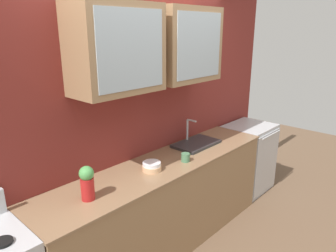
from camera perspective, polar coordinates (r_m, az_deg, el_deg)
ground_plane at (r=3.53m, az=-0.68°, el=-20.54°), size 10.00×10.00×0.00m
back_wall_unit at (r=3.06m, az=-4.82°, el=4.89°), size 4.31×0.48×2.67m
counter at (r=3.26m, az=-0.71°, el=-14.12°), size 2.70×0.60×0.92m
sink_faucet at (r=3.52m, az=5.07°, el=-3.09°), size 0.53×0.32×0.28m
bowl_stack at (r=2.89m, az=-2.96°, el=-7.29°), size 0.18×0.18×0.08m
vase at (r=2.46m, az=-14.40°, el=-9.80°), size 0.11×0.11×0.27m
cup_near_sink at (r=3.08m, az=3.19°, el=-5.67°), size 0.12×0.08×0.08m
dishwasher at (r=4.50m, az=14.24°, el=-5.52°), size 0.64×0.59×0.92m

